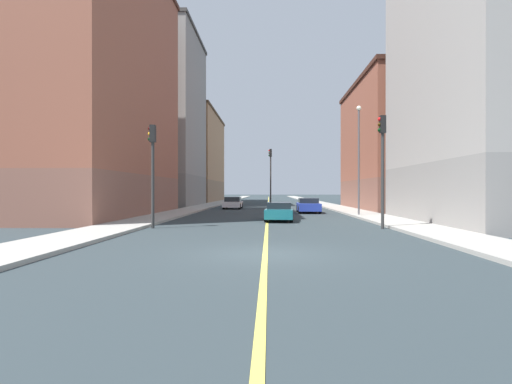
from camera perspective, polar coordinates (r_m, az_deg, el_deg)
ground_plane at (r=13.20m, az=1.26°, el=-8.42°), size 400.00×400.00×0.00m
sidewalk_left at (r=62.55m, az=8.83°, el=-1.56°), size 2.81×168.00×0.15m
sidewalk_right at (r=62.58m, az=-5.46°, el=-1.56°), size 2.81×168.00×0.15m
lane_center_stripe at (r=62.08m, az=1.69°, el=-1.64°), size 0.16×154.00×0.01m
building_left_near at (r=29.49m, az=29.29°, el=15.27°), size 8.45×15.30×19.30m
building_left_mid at (r=46.32m, az=18.36°, el=6.00°), size 8.45×18.34×13.34m
building_right_corner at (r=35.70m, az=-20.90°, el=13.81°), size 8.45×21.00×20.77m
building_right_midblock at (r=56.24m, az=-12.16°, el=9.60°), size 8.45×15.38×22.36m
building_right_distant at (r=76.00m, az=-8.37°, el=4.63°), size 8.45×23.61×15.73m
traffic_light_left_near at (r=22.55m, az=16.84°, el=4.80°), size 0.40×0.32×5.84m
traffic_light_right_near at (r=22.61m, az=-13.93°, el=4.16°), size 0.40×0.32×5.42m
traffic_light_median_far at (r=48.79m, az=1.99°, el=2.98°), size 0.40×0.32×6.84m
street_lamp_left_near at (r=33.00m, az=13.84°, el=5.59°), size 0.36×0.36×8.31m
car_white at (r=45.66m, az=-3.17°, el=-1.49°), size 2.00×4.18×1.30m
car_blue at (r=37.54m, az=7.14°, el=-1.85°), size 1.99×4.54×1.31m
car_teal at (r=27.40m, az=3.18°, el=-2.67°), size 1.95×4.51×1.21m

